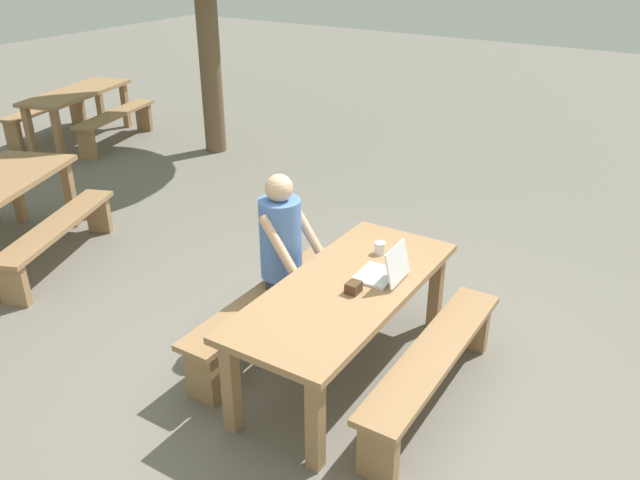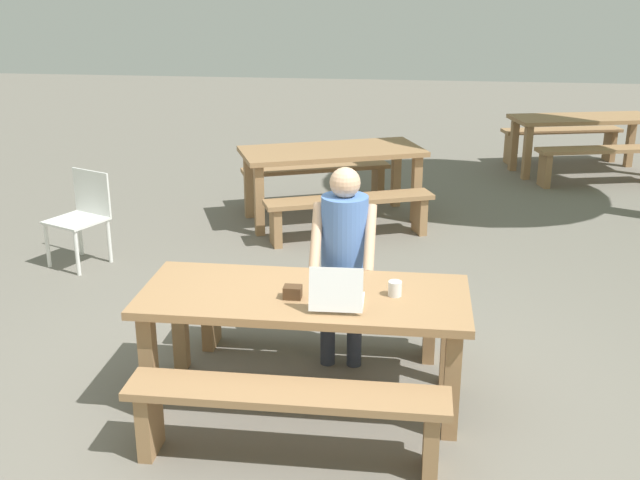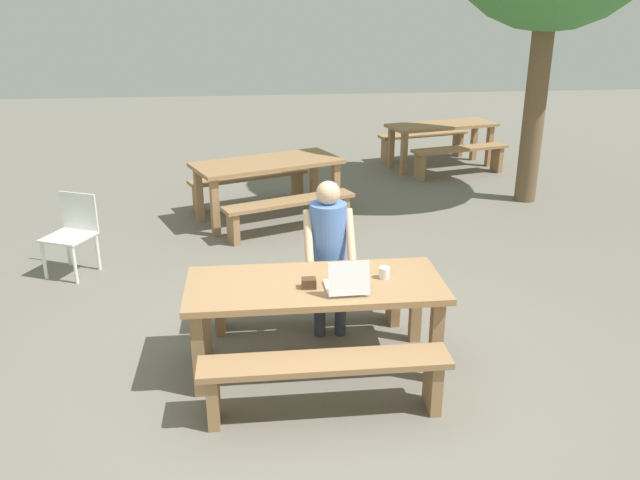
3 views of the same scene
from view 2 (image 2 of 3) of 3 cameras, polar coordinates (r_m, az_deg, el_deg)
The scene contains 15 objects.
ground_plane at distance 5.02m, azimuth -1.10°, elevation -11.48°, with size 30.00×30.00×0.00m, color slate.
picnic_table_front at distance 4.73m, azimuth -1.15°, elevation -4.99°, with size 1.97×0.82×0.72m.
bench_near at distance 4.28m, azimuth -2.43°, elevation -12.13°, with size 1.74×0.30×0.45m.
bench_far at distance 5.45m, azimuth -0.13°, elevation -4.90°, with size 1.74×0.30×0.45m.
laptop at distance 4.48m, azimuth 1.25°, elevation -4.13°, with size 0.31×0.32×0.27m.
small_pouch at distance 4.60m, azimuth -2.01°, elevation -3.81°, with size 0.11×0.08×0.07m.
coffee_mug at distance 4.65m, azimuth 5.48°, elevation -3.54°, with size 0.08×0.08×0.09m.
person_seated at distance 5.24m, azimuth 1.75°, elevation -0.70°, with size 0.42×0.41×1.33m.
plastic_chair at distance 7.38m, azimuth -16.90°, elevation 1.76°, with size 0.58×0.58×0.84m.
picnic_table_mid at distance 8.26m, azimuth 0.86°, elevation 5.86°, with size 2.05×1.46×0.77m.
bench_mid_south at distance 7.73m, azimuth 2.16°, elevation 2.36°, with size 1.68×0.91×0.43m.
bench_mid_north at distance 8.96m, azimuth -0.28°, elevation 4.72°, with size 1.68×0.91×0.43m.
picnic_table_rear at distance 10.81m, azimuth 18.57°, elevation 7.86°, with size 1.94×1.10×0.74m.
bench_rear_south at distance 10.33m, azimuth 19.84°, elevation 5.68°, with size 1.67×0.70×0.47m.
bench_rear_north at distance 11.41m, azimuth 17.14°, elevation 7.15°, with size 1.67×0.70×0.47m.
Camera 2 is at (0.63, -4.27, 2.56)m, focal length 43.97 mm.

